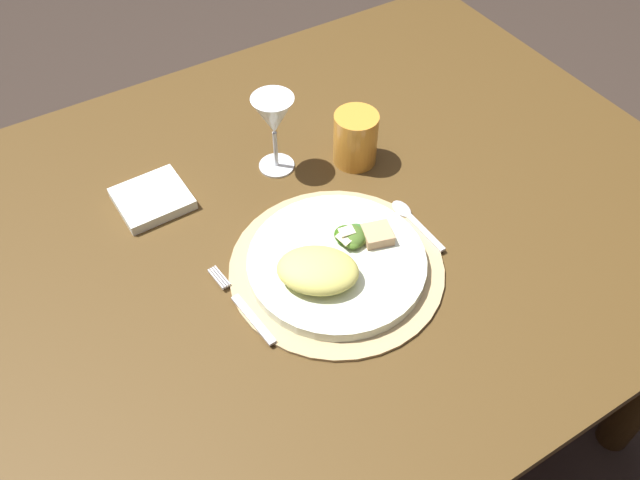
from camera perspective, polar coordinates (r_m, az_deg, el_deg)
ground_plane at (r=1.72m, az=0.67°, el=-14.49°), size 6.00×6.00×0.00m
dining_table at (r=1.22m, az=0.91°, el=-1.87°), size 1.28×1.02×0.74m
placemat at (r=1.02m, az=1.46°, el=-2.43°), size 0.34×0.34×0.01m
dinner_plate at (r=1.01m, az=1.47°, el=-1.99°), size 0.28×0.28×0.02m
pasta_serving at (r=0.96m, az=-0.20°, el=-2.67°), size 0.15×0.15×0.04m
salad_greens at (r=1.02m, az=2.86°, el=0.34°), size 0.07×0.06×0.02m
bread_piece at (r=1.03m, az=5.06°, el=0.47°), size 0.06×0.05×0.02m
fork at (r=0.98m, az=-6.67°, el=-5.96°), size 0.03×0.17×0.00m
spoon at (r=1.10m, az=7.87°, el=2.04°), size 0.03×0.13×0.01m
napkin at (r=1.15m, az=-14.50°, el=3.54°), size 0.12×0.11×0.02m
wine_glass at (r=1.12m, az=-4.10°, el=10.60°), size 0.07×0.07×0.15m
amber_tumbler at (r=1.17m, az=3.14°, el=8.90°), size 0.08×0.08×0.10m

